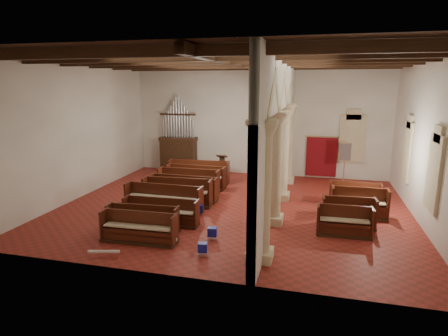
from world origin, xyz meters
TOP-DOWN VIEW (x-y plane):
  - floor at (0.00, 0.00)m, footprint 14.00×14.00m
  - ceiling at (0.00, 0.00)m, footprint 14.00×14.00m
  - wall_back at (0.00, 6.00)m, footprint 14.00×0.02m
  - wall_front at (0.00, -6.00)m, footprint 14.00×0.02m
  - wall_left at (-7.00, 0.00)m, footprint 0.02×12.00m
  - wall_right at (7.00, 0.00)m, footprint 0.02×12.00m
  - ceiling_beams at (0.00, 0.00)m, footprint 13.80×11.80m
  - arcade at (1.80, 0.00)m, footprint 0.90×11.90m
  - window_right_a at (6.98, -1.50)m, footprint 0.03×1.00m
  - window_right_b at (6.98, 2.50)m, footprint 0.03×1.00m
  - window_back at (5.00, 5.98)m, footprint 1.00×0.03m
  - pipe_organ at (-4.50, 5.50)m, footprint 2.10×0.85m
  - lectern at (-1.64, 4.46)m, footprint 0.55×0.56m
  - dossal_curtain at (3.50, 5.92)m, footprint 1.80×0.07m
  - processional_banner at (4.58, 4.11)m, footprint 0.53×0.68m
  - hymnal_box_a at (0.10, -4.61)m, footprint 0.32×0.27m
  - hymnal_box_b at (0.07, -3.42)m, footprint 0.32×0.27m
  - hymnal_box_c at (-1.07, -1.33)m, footprint 0.36×0.32m
  - tube_heater_a at (-2.69, -5.45)m, footprint 0.93×0.32m
  - tube_heater_b at (-1.47, -3.97)m, footprint 1.13×0.41m
  - nave_pew_0 at (-2.17, -4.20)m, footprint 2.51×0.73m
  - nave_pew_1 at (-2.41, -3.45)m, footprint 2.53×0.80m
  - nave_pew_2 at (-2.11, -2.58)m, footprint 2.79×0.72m
  - nave_pew_3 at (-2.59, -1.22)m, footprint 3.20×0.80m
  - nave_pew_4 at (-2.33, -0.37)m, footprint 2.94×0.92m
  - nave_pew_5 at (-2.35, 0.43)m, footprint 3.06×0.79m
  - nave_pew_6 at (-2.45, 1.37)m, footprint 2.87×0.84m
  - nave_pew_7 at (-2.42, 2.35)m, footprint 2.95×0.85m
  - nave_pew_8 at (-2.60, 3.38)m, footprint 3.15×0.93m
  - aisle_pew_0 at (4.27, -2.01)m, footprint 1.82×0.70m
  - aisle_pew_1 at (4.46, -1.17)m, footprint 1.89×0.84m
  - aisle_pew_2 at (4.93, -0.06)m, footprint 2.06×0.77m
  - aisle_pew_3 at (4.88, 1.27)m, footprint 2.08×0.78m

SIDE VIEW (x-z plane):
  - floor at x=0.00m, z-range 0.00..0.00m
  - tube_heater_a at x=-2.69m, z-range 0.11..0.21m
  - tube_heater_b at x=-1.47m, z-range 0.10..0.22m
  - hymnal_box_a at x=0.10m, z-range 0.10..0.38m
  - hymnal_box_b at x=0.07m, z-range 0.10..0.40m
  - hymnal_box_c at x=-1.07m, z-range 0.10..0.40m
  - nave_pew_1 at x=-2.41m, z-range -0.16..0.79m
  - nave_pew_2 at x=-2.11m, z-range -0.16..0.80m
  - nave_pew_0 at x=-2.17m, z-range -0.17..0.82m
  - aisle_pew_0 at x=4.27m, z-range -0.16..0.84m
  - aisle_pew_3 at x=4.88m, z-range -0.17..0.85m
  - nave_pew_5 at x=-2.35m, z-range -0.18..0.87m
  - nave_pew_3 at x=-2.59m, z-range -0.18..0.89m
  - aisle_pew_1 at x=4.46m, z-range -0.17..0.90m
  - nave_pew_7 at x=-2.42m, z-range -0.19..0.92m
  - nave_pew_8 at x=-2.60m, z-range -0.19..0.95m
  - nave_pew_4 at x=-2.33m, z-range -0.19..0.95m
  - nave_pew_6 at x=-2.45m, z-range -0.19..0.96m
  - aisle_pew_2 at x=4.93m, z-range -0.18..0.96m
  - lectern at x=-1.64m, z-range -0.12..1.23m
  - processional_banner at x=4.58m, z-range -0.39..1.99m
  - dossal_curtain at x=3.50m, z-range 0.08..2.25m
  - pipe_organ at x=-4.50m, z-range -0.83..3.57m
  - window_right_a at x=6.98m, z-range 1.10..3.30m
  - window_right_b at x=6.98m, z-range 1.10..3.30m
  - window_back at x=5.00m, z-range 1.10..3.30m
  - wall_back at x=0.00m, z-range 0.00..6.00m
  - wall_front at x=0.00m, z-range 0.00..6.00m
  - wall_left at x=-7.00m, z-range 0.00..6.00m
  - wall_right at x=7.00m, z-range 0.00..6.00m
  - arcade at x=1.80m, z-range 0.56..6.56m
  - ceiling_beams at x=0.00m, z-range 5.67..5.97m
  - ceiling at x=0.00m, z-range 6.00..6.00m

